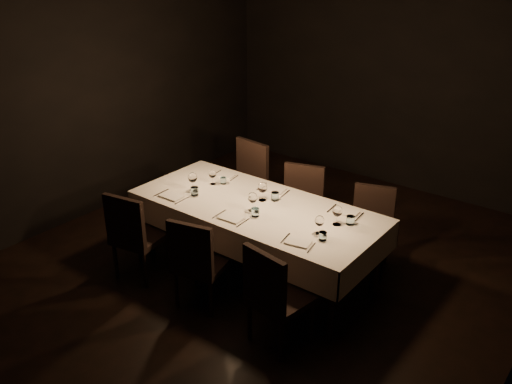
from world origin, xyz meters
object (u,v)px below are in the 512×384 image
Objects in this scene: chair_far_center at (301,204)px; chair_near_right at (274,293)px; chair_far_left at (245,181)px; chair_far_right at (371,224)px; dining_table at (256,212)px; chair_near_left at (134,232)px; chair_near_center at (197,259)px.

chair_near_right is at bearing -80.65° from chair_far_center.
chair_far_left is 1.62m from chair_far_right.
chair_near_right is 0.92× the size of chair_far_left.
chair_far_center is at bearing 85.19° from dining_table.
chair_far_center is at bearing 3.79° from chair_far_left.
chair_far_left is at bearing -36.06° from chair_near_right.
chair_near_left is 1.69m from chair_near_right.
chair_near_left is 1.08× the size of chair_far_right.
dining_table is 0.83m from chair_near_center.
chair_near_right is at bearing 170.33° from chair_near_left.
chair_near_center reaches higher than chair_far_right.
dining_table is 2.70× the size of chair_far_center.
chair_near_left is at bearing -136.37° from dining_table.
chair_near_center is 1.72m from chair_far_left.
chair_near_center is at bearing -59.16° from chair_far_left.
dining_table is 0.74m from chair_far_center.
chair_near_center is at bearing 8.33° from chair_near_right.
dining_table is at bearing -107.45° from chair_near_center.
chair_far_right is at bearing -82.46° from chair_near_right.
chair_far_center is at bearing -131.21° from chair_near_left.
chair_far_left is (-1.57, 1.58, 0.04)m from chair_near_right.
chair_far_right is at bearing 43.79° from dining_table.
chair_near_left is 1.01× the size of chair_near_right.
chair_near_center is 1.87m from chair_far_right.
chair_near_center is at bearing -137.98° from chair_far_right.
chair_far_center is 1.07× the size of chair_far_right.
chair_far_right is at bearing -133.06° from chair_near_center.
chair_far_left reaches higher than chair_far_center.
chair_near_right is (1.69, 0.02, -0.00)m from chair_near_left.
chair_near_center reaches higher than dining_table.
chair_far_center is at bearing -108.04° from chair_near_center.
chair_near_left is 1.03× the size of chair_near_center.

